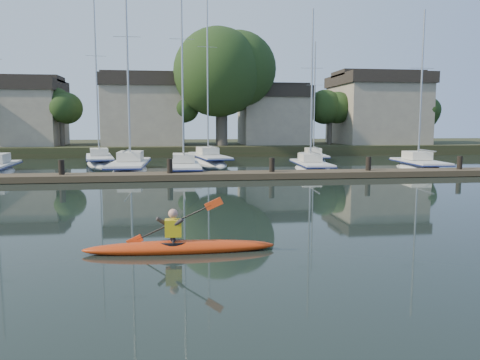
{
  "coord_description": "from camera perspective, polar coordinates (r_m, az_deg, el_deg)",
  "views": [
    {
      "loc": [
        -2.56,
        -13.13,
        3.18
      ],
      "look_at": [
        -0.35,
        3.28,
        1.2
      ],
      "focal_mm": 35.0,
      "sensor_mm": 36.0,
      "label": 1
    }
  ],
  "objects": [
    {
      "name": "shore",
      "position": [
        53.58,
        -3.21,
        6.85
      ],
      "size": [
        90.0,
        25.25,
        12.75
      ],
      "color": "#222E17",
      "rests_on": "ground"
    },
    {
      "name": "sailboat_7",
      "position": [
        42.17,
        8.97,
        2.17
      ],
      "size": [
        2.75,
        7.3,
        11.48
      ],
      "rotation": [
        0.0,
        0.0,
        -0.13
      ],
      "color": "silver",
      "rests_on": "ground"
    },
    {
      "name": "ground",
      "position": [
        13.75,
        3.3,
        -6.56
      ],
      "size": [
        160.0,
        160.0,
        0.0
      ],
      "primitive_type": "plane",
      "color": "black",
      "rests_on": "ground"
    },
    {
      "name": "sailboat_3",
      "position": [
        32.99,
        8.63,
        0.89
      ],
      "size": [
        2.43,
        7.65,
        12.17
      ],
      "rotation": [
        0.0,
        0.0,
        -0.06
      ],
      "color": "silver",
      "rests_on": "ground"
    },
    {
      "name": "sailboat_4",
      "position": [
        35.61,
        20.95,
        0.91
      ],
      "size": [
        2.82,
        7.44,
        12.36
      ],
      "rotation": [
        0.0,
        0.0,
        -0.09
      ],
      "color": "silver",
      "rests_on": "ground"
    },
    {
      "name": "dock",
      "position": [
        27.41,
        -2.25,
        0.58
      ],
      "size": [
        34.0,
        2.0,
        1.8
      ],
      "color": "#4A3B2A",
      "rests_on": "ground"
    },
    {
      "name": "sailboat_6",
      "position": [
        39.6,
        -3.81,
        1.92
      ],
      "size": [
        3.62,
        10.48,
        16.33
      ],
      "rotation": [
        0.0,
        0.0,
        0.15
      ],
      "color": "silver",
      "rests_on": "ground"
    },
    {
      "name": "sailboat_2",
      "position": [
        31.37,
        -6.87,
        0.6
      ],
      "size": [
        2.18,
        9.04,
        14.94
      ],
      "rotation": [
        0.0,
        0.0,
        0.01
      ],
      "color": "silver",
      "rests_on": "ground"
    },
    {
      "name": "kayak",
      "position": [
        11.89,
        -7.47,
        -7.82
      ],
      "size": [
        4.8,
        1.05,
        1.53
      ],
      "rotation": [
        0.0,
        0.0,
        -0.02
      ],
      "color": "#C9480F",
      "rests_on": "ground"
    },
    {
      "name": "sailboat_1",
      "position": [
        32.57,
        -13.24,
        0.66
      ],
      "size": [
        2.49,
        9.48,
        15.45
      ],
      "rotation": [
        0.0,
        0.0,
        -0.02
      ],
      "color": "silver",
      "rests_on": "ground"
    },
    {
      "name": "sailboat_5",
      "position": [
        40.1,
        -16.75,
        1.71
      ],
      "size": [
        3.7,
        9.22,
        14.88
      ],
      "rotation": [
        0.0,
        0.0,
        0.18
      ],
      "color": "silver",
      "rests_on": "ground"
    }
  ]
}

